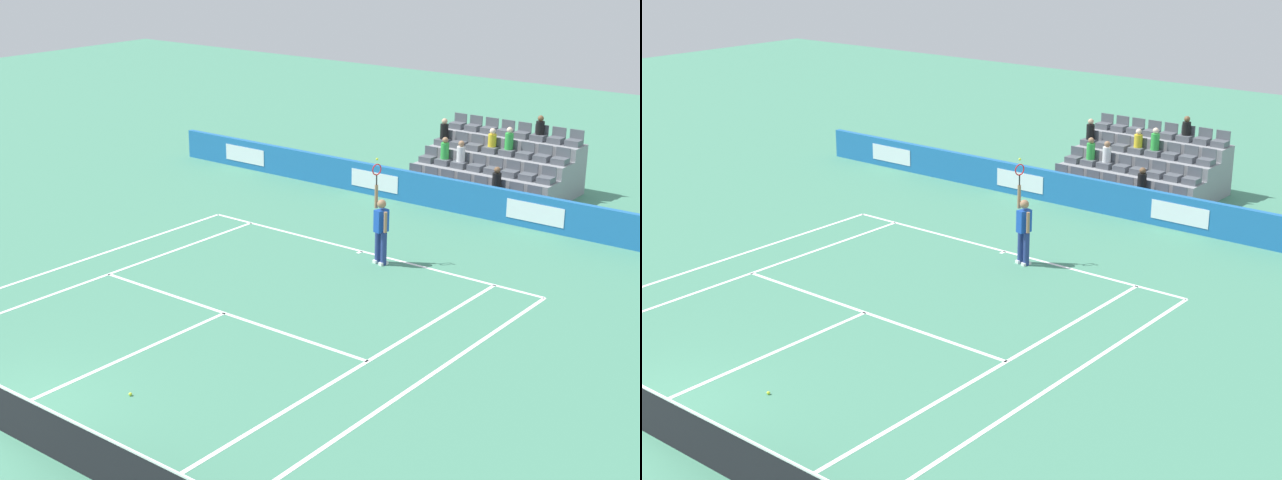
# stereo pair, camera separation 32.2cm
# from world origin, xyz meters

# --- Properties ---
(line_baseline) EXTENTS (10.97, 0.10, 0.01)m
(line_baseline) POSITION_xyz_m (0.00, -11.89, 0.00)
(line_baseline) COLOR white
(line_baseline) RESTS_ON ground
(line_service) EXTENTS (8.23, 0.10, 0.01)m
(line_service) POSITION_xyz_m (0.00, -6.40, 0.00)
(line_service) COLOR white
(line_service) RESTS_ON ground
(line_centre_service) EXTENTS (0.10, 6.40, 0.01)m
(line_centre_service) POSITION_xyz_m (0.00, -3.20, 0.00)
(line_centre_service) COLOR white
(line_centre_service) RESTS_ON ground
(line_singles_sideline_left) EXTENTS (0.10, 11.89, 0.01)m
(line_singles_sideline_left) POSITION_xyz_m (4.12, -5.95, 0.00)
(line_singles_sideline_left) COLOR white
(line_singles_sideline_left) RESTS_ON ground
(line_singles_sideline_right) EXTENTS (0.10, 11.89, 0.01)m
(line_singles_sideline_right) POSITION_xyz_m (-4.12, -5.95, 0.00)
(line_singles_sideline_right) COLOR white
(line_singles_sideline_right) RESTS_ON ground
(line_doubles_sideline_left) EXTENTS (0.10, 11.89, 0.01)m
(line_doubles_sideline_left) POSITION_xyz_m (5.49, -5.95, 0.00)
(line_doubles_sideline_left) COLOR white
(line_doubles_sideline_left) RESTS_ON ground
(line_doubles_sideline_right) EXTENTS (0.10, 11.89, 0.01)m
(line_doubles_sideline_right) POSITION_xyz_m (-5.49, -5.95, 0.00)
(line_doubles_sideline_right) COLOR white
(line_doubles_sideline_right) RESTS_ON ground
(line_centre_mark) EXTENTS (0.10, 0.20, 0.01)m
(line_centre_mark) POSITION_xyz_m (0.00, -11.79, 0.00)
(line_centre_mark) COLOR white
(line_centre_mark) RESTS_ON ground
(sponsor_barrier) EXTENTS (23.02, 0.22, 1.03)m
(sponsor_barrier) POSITION_xyz_m (0.00, -16.68, 0.51)
(sponsor_barrier) COLOR #1E66AD
(sponsor_barrier) RESTS_ON ground
(tennis_player) EXTENTS (0.51, 0.41, 2.85)m
(tennis_player) POSITION_xyz_m (-0.95, -11.41, 0.99)
(tennis_player) COLOR navy
(tennis_player) RESTS_ON ground
(stadium_stand) EXTENTS (4.96, 3.80, 2.52)m
(stadium_stand) POSITION_xyz_m (0.01, -19.62, 0.68)
(stadium_stand) COLOR gray
(stadium_stand) RESTS_ON ground
(loose_tennis_ball) EXTENTS (0.07, 0.07, 0.07)m
(loose_tennis_ball) POSITION_xyz_m (-1.37, -2.33, 0.03)
(loose_tennis_ball) COLOR #D1E533
(loose_tennis_ball) RESTS_ON ground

